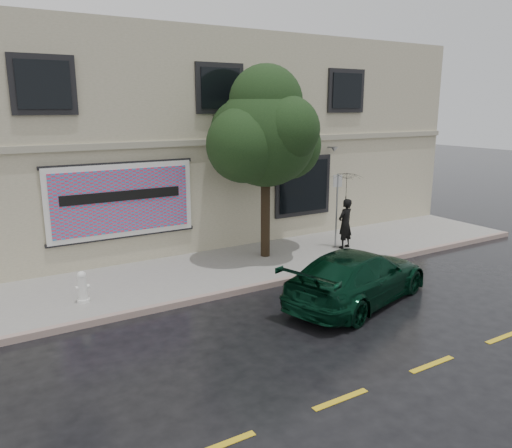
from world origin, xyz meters
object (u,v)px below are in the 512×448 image
pedestrian (345,224)px  fire_hydrant (82,287)px  car (358,276)px  street_tree (266,137)px

pedestrian → fire_hydrant: 8.41m
fire_hydrant → pedestrian: bearing=-9.3°
pedestrian → car: bearing=40.7°
street_tree → fire_hydrant: size_ratio=6.74×
pedestrian → street_tree: (-2.71, 0.57, 2.84)m
street_tree → fire_hydrant: bearing=-170.4°
pedestrian → street_tree: bearing=-24.4°
pedestrian → street_tree: size_ratio=0.31×
pedestrian → street_tree: street_tree is taller
street_tree → fire_hydrant: (-5.69, -0.97, -3.28)m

